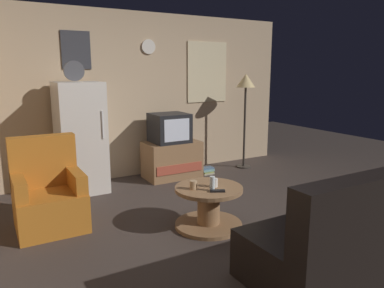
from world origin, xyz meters
TOP-DOWN VIEW (x-y plane):
  - ground_plane at (0.00, 0.00)m, footprint 12.00×12.00m
  - wall_with_art at (0.01, 2.45)m, footprint 5.20×0.12m
  - fridge at (-1.06, 2.03)m, footprint 0.60×0.62m
  - tv_stand at (0.30, 2.00)m, footprint 0.84×0.53m
  - crt_tv at (0.27, 2.00)m, footprint 0.54×0.51m
  - standing_lamp at (1.65, 1.93)m, footprint 0.32×0.32m
  - coffee_table at (-0.19, 0.15)m, footprint 0.72×0.72m
  - wine_glass at (-0.23, 0.03)m, footprint 0.05×0.05m
  - mug_ceramic_white at (-0.14, 0.13)m, footprint 0.08×0.08m
  - mug_ceramic_tan at (-0.37, 0.17)m, footprint 0.08×0.08m
  - remote_control at (-0.20, -0.03)m, footprint 0.15×0.11m
  - armchair at (-1.67, 1.00)m, footprint 0.68×0.68m
  - couch at (0.30, -1.21)m, footprint 1.70×0.80m
  - book_stack at (0.87, 1.89)m, footprint 0.21×0.18m

SIDE VIEW (x-z plane):
  - ground_plane at x=0.00m, z-range 0.00..0.00m
  - book_stack at x=0.87m, z-range 0.00..0.11m
  - coffee_table at x=-0.19m, z-range 0.00..0.44m
  - tv_stand at x=0.30m, z-range 0.00..0.56m
  - couch at x=0.30m, z-range -0.15..0.77m
  - armchair at x=-1.67m, z-range -0.14..0.82m
  - remote_control at x=-0.20m, z-range 0.44..0.46m
  - mug_ceramic_white at x=-0.14m, z-range 0.44..0.53m
  - mug_ceramic_tan at x=-0.37m, z-range 0.44..0.53m
  - wine_glass at x=-0.23m, z-range 0.44..0.59m
  - fridge at x=-1.06m, z-range -0.13..1.64m
  - crt_tv at x=0.27m, z-range 0.57..1.01m
  - wall_with_art at x=0.01m, z-range 0.01..2.52m
  - standing_lamp at x=1.65m, z-range 0.56..2.15m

